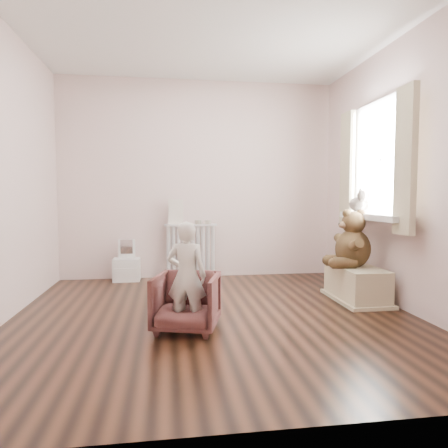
{
  "coord_description": "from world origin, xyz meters",
  "views": [
    {
      "loc": [
        -0.42,
        -3.52,
        1.08
      ],
      "look_at": [
        0.15,
        0.45,
        0.8
      ],
      "focal_mm": 32.0,
      "sensor_mm": 36.0,
      "label": 1
    }
  ],
  "objects": [
    {
      "name": "floor",
      "position": [
        0.0,
        0.0,
        0.0
      ],
      "size": [
        3.6,
        3.6,
        0.01
      ],
      "primitive_type": "cube",
      "color": "black",
      "rests_on": "ground"
    },
    {
      "name": "ceiling",
      "position": [
        0.0,
        0.0,
        2.6
      ],
      "size": [
        3.6,
        3.6,
        0.01
      ],
      "primitive_type": "cube",
      "color": "white",
      "rests_on": "ground"
    },
    {
      "name": "back_wall",
      "position": [
        0.0,
        1.8,
        1.3
      ],
      "size": [
        3.6,
        0.02,
        2.6
      ],
      "primitive_type": "cube",
      "color": "silver",
      "rests_on": "ground"
    },
    {
      "name": "front_wall",
      "position": [
        0.0,
        -1.8,
        1.3
      ],
      "size": [
        3.6,
        0.02,
        2.6
      ],
      "primitive_type": "cube",
      "color": "silver",
      "rests_on": "ground"
    },
    {
      "name": "right_wall",
      "position": [
        1.8,
        0.0,
        1.3
      ],
      "size": [
        0.02,
        3.6,
        2.6
      ],
      "primitive_type": "cube",
      "color": "silver",
      "rests_on": "ground"
    },
    {
      "name": "window",
      "position": [
        1.76,
        0.3,
        1.45
      ],
      "size": [
        0.03,
        0.9,
        1.1
      ],
      "primitive_type": "cube",
      "color": "white",
      "rests_on": "right_wall"
    },
    {
      "name": "window_sill",
      "position": [
        1.67,
        0.3,
        0.87
      ],
      "size": [
        0.22,
        1.1,
        0.06
      ],
      "primitive_type": "cube",
      "color": "silver",
      "rests_on": "right_wall"
    },
    {
      "name": "curtain_left",
      "position": [
        1.65,
        -0.27,
        1.39
      ],
      "size": [
        0.06,
        0.26,
        1.3
      ],
      "primitive_type": "cube",
      "color": "beige",
      "rests_on": "right_wall"
    },
    {
      "name": "curtain_right",
      "position": [
        1.65,
        0.87,
        1.39
      ],
      "size": [
        0.06,
        0.26,
        1.3
      ],
      "primitive_type": "cube",
      "color": "beige",
      "rests_on": "right_wall"
    },
    {
      "name": "radiator",
      "position": [
        -0.11,
        1.68,
        0.39
      ],
      "size": [
        0.68,
        0.13,
        0.72
      ],
      "primitive_type": "cube",
      "color": "silver",
      "rests_on": "floor"
    },
    {
      "name": "paper_doll",
      "position": [
        -0.31,
        1.68,
        0.88
      ],
      "size": [
        0.19,
        0.02,
        0.32
      ],
      "primitive_type": "cube",
      "color": "beige",
      "rests_on": "radiator"
    },
    {
      "name": "tin_a",
      "position": [
        -0.02,
        1.68,
        0.74
      ],
      "size": [
        0.09,
        0.09,
        0.05
      ],
      "primitive_type": "cylinder",
      "color": "#A59E8C",
      "rests_on": "radiator"
    },
    {
      "name": "tin_b",
      "position": [
        0.11,
        1.68,
        0.74
      ],
      "size": [
        0.09,
        0.09,
        0.05
      ],
      "primitive_type": "cylinder",
      "color": "#A59E8C",
      "rests_on": "radiator"
    },
    {
      "name": "toy_vanity",
      "position": [
        -0.94,
        1.65,
        0.28
      ],
      "size": [
        0.33,
        0.24,
        0.52
      ],
      "primitive_type": "cube",
      "color": "silver",
      "rests_on": "floor"
    },
    {
      "name": "armchair",
      "position": [
        -0.27,
        -0.35,
        0.23
      ],
      "size": [
        0.61,
        0.62,
        0.46
      ],
      "primitive_type": "imported",
      "rotation": [
        0.0,
        0.0,
        -0.27
      ],
      "color": "#502825",
      "rests_on": "floor"
    },
    {
      "name": "child",
      "position": [
        -0.27,
        -0.4,
        0.45
      ],
      "size": [
        0.36,
        0.28,
        0.86
      ],
      "primitive_type": "imported",
      "rotation": [
        0.0,
        0.0,
        2.87
      ],
      "color": "silver",
      "rests_on": "armchair"
    },
    {
      "name": "toy_bench",
      "position": [
        1.52,
        0.32,
        0.2
      ],
      "size": [
        0.4,
        0.75,
        0.35
      ],
      "primitive_type": "cube",
      "color": "beige",
      "rests_on": "floor"
    },
    {
      "name": "teddy_bear",
      "position": [
        1.48,
        0.34,
        0.67
      ],
      "size": [
        0.49,
        0.38,
        0.58
      ],
      "primitive_type": null,
      "rotation": [
        0.0,
        0.0,
        -0.03
      ],
      "color": "#392715",
      "rests_on": "toy_bench"
    },
    {
      "name": "plush_cat",
      "position": [
        1.66,
        0.6,
        1.0
      ],
      "size": [
        0.23,
        0.32,
        0.25
      ],
      "primitive_type": null,
      "rotation": [
        0.0,
        0.0,
        0.15
      ],
      "color": "gray",
      "rests_on": "window_sill"
    }
  ]
}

